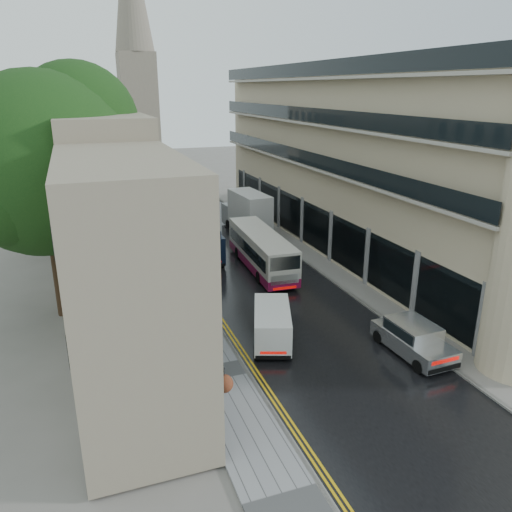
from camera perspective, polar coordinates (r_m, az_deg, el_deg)
road at (r=39.55m, az=-2.79°, el=0.38°), size 9.00×85.00×0.02m
left_sidewalk at (r=38.32m, az=-11.18°, el=-0.49°), size 2.70×85.00×0.12m
right_sidewalk at (r=41.35m, az=4.37°, el=1.24°), size 1.80×85.00×0.12m
old_shop_row at (r=38.98m, az=-17.60°, el=8.34°), size 4.50×56.00×12.00m
modern_block at (r=40.81m, az=11.90°, el=10.67°), size 8.00×40.00×14.00m
church_spire at (r=91.45m, az=-13.74°, el=22.96°), size 6.40×6.40×40.00m
tree_near at (r=28.98m, az=-22.73°, el=6.35°), size 10.56×10.56×13.89m
tree_far at (r=41.89m, az=-21.65°, el=8.90°), size 9.24×9.24×12.46m
cream_bus at (r=32.89m, az=0.37°, el=-0.97°), size 2.68×9.87×2.67m
white_lorry at (r=42.59m, az=-1.44°, el=4.40°), size 2.63×7.34×3.79m
silver_hatchback at (r=24.23m, az=18.22°, el=-10.87°), size 2.10×4.50×1.66m
white_van at (r=24.31m, az=-0.01°, el=-9.43°), size 3.11×4.53×1.89m
navy_van at (r=35.93m, az=-7.02°, el=0.68°), size 2.26×5.45×2.76m
pedestrian at (r=28.80m, az=-9.50°, el=-4.83°), size 0.75×0.55×1.87m
lamp_post_near at (r=30.52m, az=-8.62°, el=2.27°), size 0.86×0.26×7.56m
lamp_post_far at (r=44.49m, az=-12.48°, el=6.85°), size 0.80×0.28×7.01m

